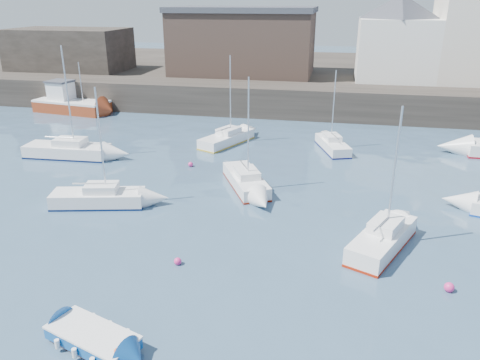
% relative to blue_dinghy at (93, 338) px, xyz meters
% --- Properties ---
extents(water, '(220.00, 220.00, 0.00)m').
position_rel_blue_dinghy_xyz_m(water, '(2.55, 0.95, -0.36)').
color(water, '#2D4760').
rests_on(water, ground).
extents(quay_wall, '(90.00, 5.00, 3.00)m').
position_rel_blue_dinghy_xyz_m(quay_wall, '(2.55, 35.95, 1.14)').
color(quay_wall, '#28231E').
rests_on(quay_wall, ground).
extents(land_strip, '(90.00, 32.00, 2.80)m').
position_rel_blue_dinghy_xyz_m(land_strip, '(2.55, 53.95, 1.04)').
color(land_strip, '#28231E').
rests_on(land_strip, ground).
extents(bldg_east_d, '(11.14, 11.14, 8.95)m').
position_rel_blue_dinghy_xyz_m(bldg_east_d, '(13.55, 42.45, 7.01)').
color(bldg_east_d, white).
rests_on(bldg_east_d, land_strip).
extents(warehouse, '(16.40, 10.40, 7.60)m').
position_rel_blue_dinghy_xyz_m(warehouse, '(-3.45, 43.95, 6.26)').
color(warehouse, '#3D2D26').
rests_on(warehouse, land_strip).
extents(bldg_west, '(14.00, 8.00, 5.00)m').
position_rel_blue_dinghy_xyz_m(bldg_west, '(-25.45, 42.95, 4.94)').
color(bldg_west, '#353028').
rests_on(bldg_west, land_strip).
extents(blue_dinghy, '(3.67, 2.47, 0.64)m').
position_rel_blue_dinghy_xyz_m(blue_dinghy, '(0.00, 0.00, 0.00)').
color(blue_dinghy, maroon).
rests_on(blue_dinghy, ground).
extents(fishing_boat, '(8.31, 4.12, 5.27)m').
position_rel_blue_dinghy_xyz_m(fishing_boat, '(-19.93, 32.49, 0.66)').
color(fishing_boat, maroon).
rests_on(fishing_boat, ground).
extents(sailboat_a, '(5.59, 2.87, 6.94)m').
position_rel_blue_dinghy_xyz_m(sailboat_a, '(-5.50, 11.03, 0.13)').
color(sailboat_a, white).
rests_on(sailboat_a, ground).
extents(sailboat_b, '(4.05, 5.72, 7.10)m').
position_rel_blue_dinghy_xyz_m(sailboat_b, '(2.38, 15.62, 0.10)').
color(sailboat_b, white).
rests_on(sailboat_b, ground).
extents(sailboat_c, '(3.74, 5.49, 6.94)m').
position_rel_blue_dinghy_xyz_m(sailboat_c, '(10.37, 9.14, 0.17)').
color(sailboat_c, white).
rests_on(sailboat_c, ground).
extents(sailboat_e, '(6.52, 2.38, 8.27)m').
position_rel_blue_dinghy_xyz_m(sailboat_e, '(-12.07, 18.77, 0.18)').
color(sailboat_e, white).
rests_on(sailboat_e, ground).
extents(sailboat_f, '(3.03, 5.02, 6.22)m').
position_rel_blue_dinghy_xyz_m(sailboat_f, '(7.66, 24.69, 0.08)').
color(sailboat_f, white).
rests_on(sailboat_f, ground).
extents(sailboat_h, '(3.94, 5.79, 7.15)m').
position_rel_blue_dinghy_xyz_m(sailboat_h, '(-0.99, 24.65, 0.11)').
color(sailboat_h, white).
rests_on(sailboat_h, ground).
extents(buoy_near, '(0.35, 0.35, 0.35)m').
position_rel_blue_dinghy_xyz_m(buoy_near, '(1.13, 5.75, -0.36)').
color(buoy_near, '#E02C7D').
rests_on(buoy_near, ground).
extents(buoy_mid, '(0.42, 0.42, 0.42)m').
position_rel_blue_dinghy_xyz_m(buoy_mid, '(12.86, 6.04, -0.36)').
color(buoy_mid, '#E02C7D').
rests_on(buoy_mid, ground).
extents(buoy_far, '(0.35, 0.35, 0.35)m').
position_rel_blue_dinghy_xyz_m(buoy_far, '(-2.27, 18.60, -0.36)').
color(buoy_far, '#E02C7D').
rests_on(buoy_far, ground).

